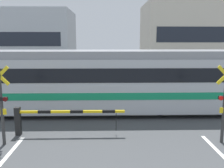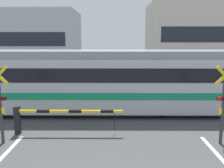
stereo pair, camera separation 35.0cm
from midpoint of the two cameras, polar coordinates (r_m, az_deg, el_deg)
The scene contains 10 objects.
rail_track_near at distance 12.12m, azimuth 0.84°, elevation -7.07°, with size 50.00×0.10×0.08m.
rail_track_far at distance 13.50m, azimuth 0.80°, elevation -5.28°, with size 50.00×0.10×0.08m.
commuter_train at distance 13.05m, azimuth -17.00°, elevation 1.03°, with size 20.39×2.87×3.10m.
crossing_barrier_near at distance 9.92m, azimuth -13.85°, elevation -7.04°, with size 4.17×0.20×1.09m.
crossing_barrier_far at distance 15.82m, azimuth 9.90°, elevation -0.58°, with size 4.17×0.20×1.09m.
crossing_signal_left at distance 9.34m, azimuth -23.27°, elevation -3.67°, with size 0.68×0.15×2.76m.
crossing_signal_right at distance 9.42m, azimuth 25.12°, elevation -3.70°, with size 0.68×0.15×2.76m.
pedestrian at distance 19.29m, azimuth -1.32°, elevation 2.25°, with size 0.38×0.23×1.74m.
building_left_of_street at distance 29.14m, azimuth -15.41°, elevation 9.16°, with size 7.89×7.24×6.73m.
building_right_of_street at distance 29.20m, azimuth 16.68°, elevation 9.90°, with size 7.96×7.24×7.54m.
Camera 2 is at (0.08, -0.96, 3.58)m, focal length 40.00 mm.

